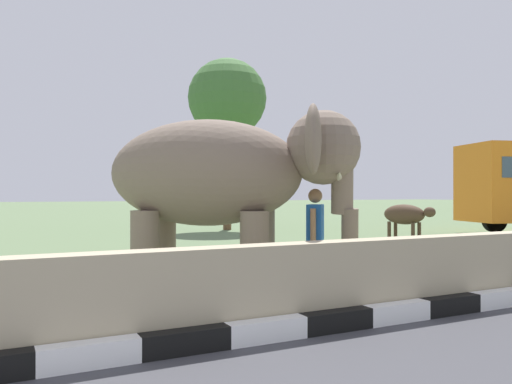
# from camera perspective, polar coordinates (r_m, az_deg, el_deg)

# --- Properties ---
(barrier_parapet) EXTENTS (28.00, 0.36, 1.00)m
(barrier_parapet) POSITION_cam_1_polar(r_m,az_deg,el_deg) (5.44, -7.97, -11.55)
(barrier_parapet) COLOR tan
(barrier_parapet) RESTS_ON ground_plane
(elephant) EXTENTS (3.95, 3.58, 2.87)m
(elephant) POSITION_cam_1_polar(r_m,az_deg,el_deg) (8.11, -3.14, 1.88)
(elephant) COLOR #7A6859
(elephant) RESTS_ON ground_plane
(person_handler) EXTENTS (0.49, 0.54, 1.66)m
(person_handler) POSITION_cam_1_polar(r_m,az_deg,el_deg) (8.31, 6.66, -4.67)
(person_handler) COLOR navy
(person_handler) RESTS_ON ground_plane
(cow_near) EXTENTS (0.93, 1.93, 1.23)m
(cow_near) POSITION_cam_1_polar(r_m,az_deg,el_deg) (17.40, 16.38, -2.52)
(cow_near) COLOR #473323
(cow_near) RESTS_ON ground_plane
(tree_distant) EXTENTS (3.44, 3.44, 7.49)m
(tree_distant) POSITION_cam_1_polar(r_m,az_deg,el_deg) (22.67, -3.24, 10.33)
(tree_distant) COLOR brown
(tree_distant) RESTS_ON ground_plane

